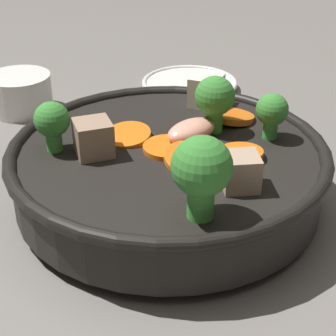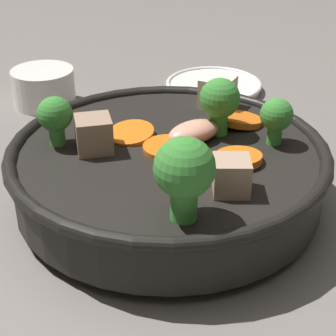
% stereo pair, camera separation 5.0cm
% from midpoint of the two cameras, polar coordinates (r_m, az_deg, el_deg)
% --- Properties ---
extents(ground_plane, '(3.00, 3.00, 0.00)m').
position_cam_midpoint_polar(ground_plane, '(0.52, 2.76, -3.69)').
color(ground_plane, slate).
extents(stirfry_bowl, '(0.29, 0.29, 0.12)m').
position_cam_midpoint_polar(stirfry_bowl, '(0.50, 2.97, 0.17)').
color(stirfry_bowl, black).
rests_on(stirfry_bowl, ground_plane).
extents(side_saucer, '(0.13, 0.13, 0.01)m').
position_cam_midpoint_polar(side_saucer, '(0.77, 6.54, 8.25)').
color(side_saucer, white).
rests_on(side_saucer, ground_plane).
extents(tea_cup, '(0.08, 0.08, 0.05)m').
position_cam_midpoint_polar(tea_cup, '(0.73, -10.59, 8.07)').
color(tea_cup, white).
rests_on(tea_cup, ground_plane).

